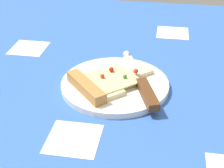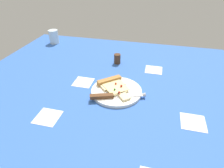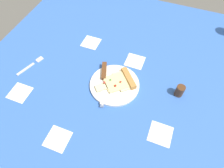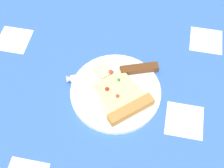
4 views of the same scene
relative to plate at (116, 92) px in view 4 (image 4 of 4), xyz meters
The scene contains 4 objects.
ground_plane 8.38cm from the plate, 164.41° to the right, with size 134.26×134.26×3.00cm.
plate is the anchor object (origin of this frame).
pizza_slice 2.97cm from the plate, 131.90° to the left, with size 17.43×18.15×2.39cm.
knife 5.84cm from the plate, 95.44° to the right, with size 23.30×10.09×2.45cm.
Camera 4 is at (0.82, 42.58, 68.42)cm, focal length 50.10 mm.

